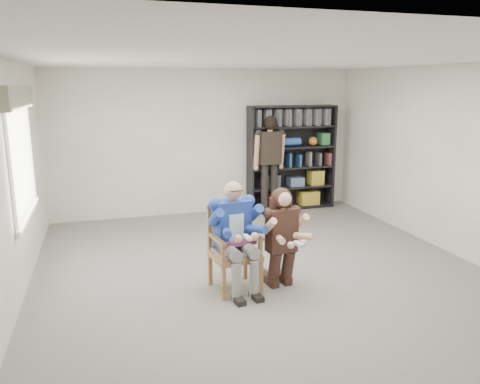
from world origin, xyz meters
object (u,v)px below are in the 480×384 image
object	(u,v)px
armchair	(235,248)
seated_man	(235,236)
bookshelf	(291,158)
standing_man	(270,166)
kneeling_woman	(283,239)

from	to	relation	value
armchair	seated_man	xyz separation A→B (m)	(0.00, 0.00, 0.16)
bookshelf	standing_man	world-z (taller)	bookshelf
armchair	seated_man	size ratio (longest dim) A/B	0.77
seated_man	bookshelf	bearing A→B (deg)	50.76
kneeling_woman	standing_man	size ratio (longest dim) A/B	0.66
armchair	bookshelf	xyz separation A→B (m)	(2.20, 3.47, 0.52)
armchair	bookshelf	distance (m)	4.14
seated_man	standing_man	bearing A→B (deg)	56.22
seated_man	kneeling_woman	bearing A→B (deg)	-18.50
armchair	seated_man	world-z (taller)	seated_man
seated_man	bookshelf	world-z (taller)	bookshelf
standing_man	bookshelf	bearing A→B (deg)	21.87
armchair	standing_man	size ratio (longest dim) A/B	0.55
kneeling_woman	standing_man	distance (m)	3.52
kneeling_woman	bookshelf	world-z (taller)	bookshelf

